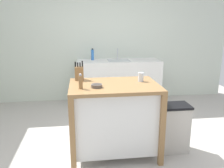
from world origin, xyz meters
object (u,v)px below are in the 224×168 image
(bowl_ceramic_small, at_px, (97,86))
(drinking_cup, at_px, (141,77))
(pepper_grinder, at_px, (81,82))
(trash_bin, at_px, (174,128))
(sink_faucet, at_px, (117,54))
(kitchen_island, at_px, (114,115))
(knife_block, at_px, (79,73))
(bottle_hand_soap, at_px, (93,55))

(bowl_ceramic_small, height_order, drinking_cup, drinking_cup)
(pepper_grinder, xyz_separation_m, trash_bin, (1.17, 0.11, -0.68))
(sink_faucet, bearing_deg, kitchen_island, -99.84)
(kitchen_island, relative_size, drinking_cup, 9.47)
(knife_block, bearing_deg, sink_faucet, 66.72)
(pepper_grinder, relative_size, trash_bin, 0.28)
(pepper_grinder, distance_m, trash_bin, 1.36)
(pepper_grinder, bearing_deg, knife_block, 92.31)
(bowl_ceramic_small, bearing_deg, kitchen_island, 28.24)
(trash_bin, bearing_deg, bowl_ceramic_small, -175.74)
(drinking_cup, bearing_deg, sink_faucet, 89.69)
(knife_block, distance_m, bowl_ceramic_small, 0.45)
(bottle_hand_soap, bearing_deg, drinking_cup, -75.45)
(drinking_cup, distance_m, sink_faucet, 1.98)
(bottle_hand_soap, bearing_deg, kitchen_island, -85.65)
(knife_block, bearing_deg, drinking_cup, -13.48)
(knife_block, bearing_deg, kitchen_island, -33.76)
(trash_bin, relative_size, sink_faucet, 2.86)
(trash_bin, height_order, sink_faucet, sink_faucet)
(knife_block, bearing_deg, pepper_grinder, -87.69)
(knife_block, distance_m, pepper_grinder, 0.43)
(kitchen_island, height_order, pepper_grinder, pepper_grinder)
(kitchen_island, height_order, trash_bin, kitchen_island)
(kitchen_island, bearing_deg, knife_block, 146.24)
(pepper_grinder, bearing_deg, sink_faucet, 71.22)
(trash_bin, bearing_deg, knife_block, 164.92)
(pepper_grinder, height_order, trash_bin, pepper_grinder)
(bowl_ceramic_small, relative_size, drinking_cup, 1.15)
(bowl_ceramic_small, relative_size, trash_bin, 0.21)
(drinking_cup, xyz_separation_m, sink_faucet, (0.01, 1.98, 0.03))
(sink_faucet, bearing_deg, bowl_ceramic_small, -104.76)
(kitchen_island, xyz_separation_m, sink_faucet, (0.36, 2.08, 0.49))
(knife_block, relative_size, drinking_cup, 2.18)
(bowl_ceramic_small, bearing_deg, knife_block, 116.47)
(knife_block, xyz_separation_m, sink_faucet, (0.77, 1.80, -0.00))
(knife_block, relative_size, sink_faucet, 1.12)
(sink_faucet, bearing_deg, knife_block, -113.28)
(bottle_hand_soap, bearing_deg, pepper_grinder, -96.32)
(bowl_ceramic_small, distance_m, bottle_hand_soap, 2.16)
(drinking_cup, relative_size, bottle_hand_soap, 0.48)
(kitchen_island, xyz_separation_m, bottle_hand_soap, (-0.16, 2.04, 0.49))
(sink_faucet, bearing_deg, bottle_hand_soap, -175.57)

